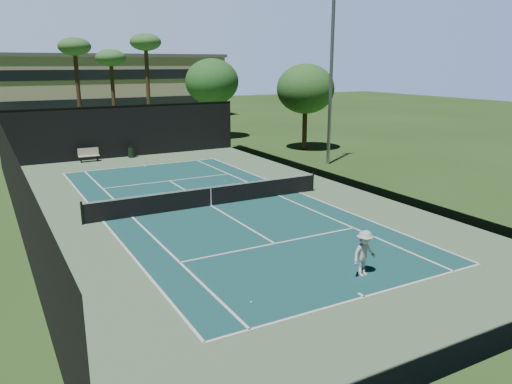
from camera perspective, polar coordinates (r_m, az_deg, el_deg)
ground at (r=25.92m, az=-5.16°, el=-1.59°), size 160.00×160.00×0.00m
apron_slab at (r=25.91m, az=-5.16°, el=-1.58°), size 18.00×32.00×0.01m
court_surface at (r=25.91m, az=-5.16°, el=-1.57°), size 10.97×23.77×0.01m
court_lines at (r=25.91m, az=-5.16°, el=-1.55°), size 11.07×23.87×0.01m
tennis_net at (r=25.77m, az=-5.18°, el=-0.40°), size 12.90×0.10×1.10m
fence at (r=25.49m, az=-5.32°, el=2.78°), size 18.04×32.05×4.03m
player at (r=17.71m, az=12.28°, el=-6.84°), size 1.15×0.78×1.64m
tennis_ball_a at (r=15.72m, az=-0.55°, el=-12.47°), size 0.07×0.07×0.07m
tennis_ball_b at (r=27.75m, az=-7.19°, el=-0.49°), size 0.07×0.07×0.07m
tennis_ball_c at (r=31.19m, az=-3.50°, el=1.28°), size 0.07×0.07×0.07m
tennis_ball_d at (r=28.06m, az=-18.98°, el=-1.01°), size 0.07×0.07×0.07m
park_bench at (r=39.37m, az=-18.58°, el=4.08°), size 1.50×0.45×1.02m
trash_bin at (r=40.21m, az=-14.05°, el=4.51°), size 0.56×0.56×0.95m
palm_a at (r=47.50m, az=-20.00°, el=14.92°), size 2.80×2.80×9.32m
palm_b at (r=50.15m, az=-16.25°, el=14.19°), size 2.80×2.80×8.42m
palm_c at (r=47.92m, az=-12.49°, el=15.92°), size 2.80×2.80×9.77m
decid_tree_a at (r=49.10m, az=-5.06°, el=12.43°), size 5.12×5.12×7.62m
decid_tree_b at (r=42.32m, az=5.69°, el=11.63°), size 4.80×4.80×7.14m
campus_building at (r=69.58m, az=-21.11°, el=11.14°), size 40.50×12.50×8.30m
light_pole at (r=36.25m, az=8.58°, el=13.25°), size 0.90×0.25×12.22m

